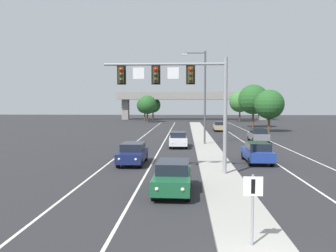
{
  "coord_description": "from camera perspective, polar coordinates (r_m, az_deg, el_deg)",
  "views": [
    {
      "loc": [
        -2.17,
        -8.48,
        4.52
      ],
      "look_at": [
        -3.2,
        11.79,
        3.2
      ],
      "focal_mm": 37.05,
      "sensor_mm": 36.0,
      "label": 1
    }
  ],
  "objects": [
    {
      "name": "median_sign_post",
      "position": [
        11.12,
        13.76,
        -11.67
      ],
      "size": [
        0.6,
        0.1,
        2.2
      ],
      "color": "gray",
      "rests_on": "median_island"
    },
    {
      "name": "tree_far_left_a",
      "position": [
        98.69,
        -2.49,
        3.46
      ],
      "size": [
        4.33,
        4.33,
        6.27
      ],
      "color": "#4C3823",
      "rests_on": "ground"
    },
    {
      "name": "tree_far_right_b",
      "position": [
        88.59,
        11.74,
        3.93
      ],
      "size": [
        5.27,
        5.27,
        7.62
      ],
      "color": "#4C3823",
      "rests_on": "ground"
    },
    {
      "name": "car_oncoming_white",
      "position": [
        36.02,
        1.68,
        -2.18
      ],
      "size": [
        1.91,
        4.51,
        1.58
      ],
      "color": "silver",
      "rests_on": "ground"
    },
    {
      "name": "lane_stripe_receding_center",
      "position": [
        34.47,
        14.41,
        -3.93
      ],
      "size": [
        0.14,
        100.0,
        0.01
      ],
      "primitive_type": "cube",
      "color": "silver",
      "rests_on": "ground"
    },
    {
      "name": "tree_far_right_c",
      "position": [
        57.1,
        16.33,
        3.43
      ],
      "size": [
        4.65,
        4.65,
        6.72
      ],
      "color": "#4C3823",
      "rests_on": "ground"
    },
    {
      "name": "car_receding_tan",
      "position": [
        57.42,
        8.44,
        -0.02
      ],
      "size": [
        1.9,
        4.5,
        1.58
      ],
      "color": "tan",
      "rests_on": "ground"
    },
    {
      "name": "car_oncoming_green",
      "position": [
        17.76,
        0.79,
        -8.3
      ],
      "size": [
        1.91,
        4.51,
        1.58
      ],
      "color": "#195633",
      "rests_on": "ground"
    },
    {
      "name": "car_receding_grey",
      "position": [
        42.12,
        14.6,
        -1.44
      ],
      "size": [
        1.83,
        4.48,
        1.58
      ],
      "color": "slate",
      "rests_on": "ground"
    },
    {
      "name": "car_receding_blue",
      "position": [
        27.33,
        14.47,
        -4.18
      ],
      "size": [
        1.84,
        4.48,
        1.58
      ],
      "color": "navy",
      "rests_on": "ground"
    },
    {
      "name": "edge_stripe_left",
      "position": [
        34.28,
        -6.93,
        -3.88
      ],
      "size": [
        0.14,
        100.0,
        0.01
      ],
      "primitive_type": "cube",
      "color": "silver",
      "rests_on": "ground"
    },
    {
      "name": "tree_far_right_a",
      "position": [
        67.22,
        13.85,
        4.27
      ],
      "size": [
        5.6,
        5.6,
        8.1
      ],
      "color": "#4C3823",
      "rests_on": "ground"
    },
    {
      "name": "overpass_bridge",
      "position": [
        97.61,
        4.19,
        4.45
      ],
      "size": [
        42.4,
        6.4,
        7.65
      ],
      "color": "gray",
      "rests_on": "ground"
    },
    {
      "name": "overhead_signal_mast",
      "position": [
        21.59,
        2.28,
        6.34
      ],
      "size": [
        7.66,
        0.44,
        7.2
      ],
      "color": "gray",
      "rests_on": "median_island"
    },
    {
      "name": "median_island",
      "position": [
        26.93,
        7.53,
        -5.81
      ],
      "size": [
        2.4,
        110.0,
        0.15
      ],
      "primitive_type": "cube",
      "color": "#9E9B93",
      "rests_on": "ground"
    },
    {
      "name": "lane_stripe_oncoming_center",
      "position": [
        33.87,
        -1.41,
        -3.94
      ],
      "size": [
        0.14,
        100.0,
        0.01
      ],
      "primitive_type": "cube",
      "color": "silver",
      "rests_on": "ground"
    },
    {
      "name": "street_lamp_median",
      "position": [
        37.75,
        5.76,
        5.63
      ],
      "size": [
        2.58,
        0.28,
        10.0
      ],
      "color": "#4C4C51",
      "rests_on": "median_island"
    },
    {
      "name": "edge_stripe_right",
      "position": [
        35.28,
        19.68,
        -3.85
      ],
      "size": [
        0.14,
        100.0,
        0.01
      ],
      "primitive_type": "cube",
      "color": "silver",
      "rests_on": "ground"
    },
    {
      "name": "tree_far_left_c",
      "position": [
        83.46,
        -3.42,
        3.52
      ],
      "size": [
        4.49,
        4.49,
        6.5
      ],
      "color": "#4C3823",
      "rests_on": "ground"
    },
    {
      "name": "tree_far_left_b",
      "position": [
        92.13,
        -3.85,
        3.42
      ],
      "size": [
        4.29,
        4.29,
        6.21
      ],
      "color": "#4C3823",
      "rests_on": "ground"
    },
    {
      "name": "car_oncoming_navy",
      "position": [
        26.04,
        -5.82,
        -4.47
      ],
      "size": [
        1.85,
        4.48,
        1.58
      ],
      "color": "#141E4C",
      "rests_on": "ground"
    }
  ]
}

